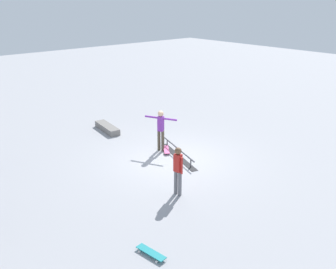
{
  "coord_description": "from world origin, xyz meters",
  "views": [
    {
      "loc": [
        -9.27,
        8.34,
        5.58
      ],
      "look_at": [
        0.05,
        0.23,
        1.0
      ],
      "focal_mm": 40.04,
      "sensor_mm": 36.0,
      "label": 1
    }
  ],
  "objects_px": {
    "grind_rail": "(178,153)",
    "skate_ledge": "(107,128)",
    "skater_main": "(161,128)",
    "skateboard_main": "(166,150)",
    "bystander_red_shirt": "(178,168)",
    "loose_skateboard_teal": "(151,252)"
  },
  "relations": [
    {
      "from": "skater_main",
      "to": "skateboard_main",
      "type": "height_order",
      "value": "skater_main"
    },
    {
      "from": "grind_rail",
      "to": "loose_skateboard_teal",
      "type": "relative_size",
      "value": 3.22
    },
    {
      "from": "skateboard_main",
      "to": "loose_skateboard_teal",
      "type": "relative_size",
      "value": 0.93
    },
    {
      "from": "loose_skateboard_teal",
      "to": "skate_ledge",
      "type": "bearing_deg",
      "value": 146.22
    },
    {
      "from": "bystander_red_shirt",
      "to": "loose_skateboard_teal",
      "type": "bearing_deg",
      "value": 116.45
    },
    {
      "from": "skater_main",
      "to": "bystander_red_shirt",
      "type": "bearing_deg",
      "value": 121.86
    },
    {
      "from": "skate_ledge",
      "to": "skater_main",
      "type": "relative_size",
      "value": 1.07
    },
    {
      "from": "bystander_red_shirt",
      "to": "loose_skateboard_teal",
      "type": "relative_size",
      "value": 1.85
    },
    {
      "from": "skateboard_main",
      "to": "bystander_red_shirt",
      "type": "distance_m",
      "value": 3.4
    },
    {
      "from": "skate_ledge",
      "to": "loose_skateboard_teal",
      "type": "height_order",
      "value": "skate_ledge"
    },
    {
      "from": "bystander_red_shirt",
      "to": "skate_ledge",
      "type": "bearing_deg",
      "value": -22.26
    },
    {
      "from": "grind_rail",
      "to": "skateboard_main",
      "type": "height_order",
      "value": "grind_rail"
    },
    {
      "from": "grind_rail",
      "to": "skate_ledge",
      "type": "xyz_separation_m",
      "value": [
        4.16,
        0.43,
        -0.02
      ]
    },
    {
      "from": "skateboard_main",
      "to": "grind_rail",
      "type": "bearing_deg",
      "value": 36.14
    },
    {
      "from": "grind_rail",
      "to": "skate_ledge",
      "type": "distance_m",
      "value": 4.18
    },
    {
      "from": "grind_rail",
      "to": "skate_ledge",
      "type": "relative_size",
      "value": 1.54
    },
    {
      "from": "grind_rail",
      "to": "bystander_red_shirt",
      "type": "bearing_deg",
      "value": 154.37
    },
    {
      "from": "skater_main",
      "to": "loose_skateboard_teal",
      "type": "bearing_deg",
      "value": 111.37
    },
    {
      "from": "skater_main",
      "to": "skateboard_main",
      "type": "relative_size",
      "value": 2.08
    },
    {
      "from": "skate_ledge",
      "to": "skateboard_main",
      "type": "distance_m",
      "value": 3.52
    },
    {
      "from": "skateboard_main",
      "to": "bystander_red_shirt",
      "type": "relative_size",
      "value": 0.51
    },
    {
      "from": "skate_ledge",
      "to": "skateboard_main",
      "type": "relative_size",
      "value": 2.23
    }
  ]
}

